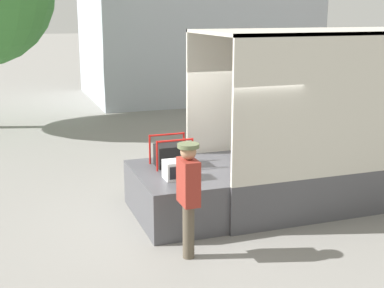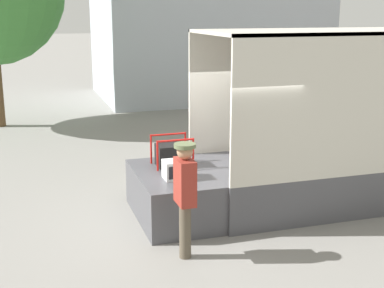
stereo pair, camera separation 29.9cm
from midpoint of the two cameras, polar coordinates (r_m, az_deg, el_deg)
ground_plane at (r=10.06m, az=2.46°, el=-7.36°), size 160.00×160.00×0.00m
tailgate_deck at (r=9.72m, az=-1.17°, el=-5.45°), size 1.31×2.18×0.85m
microwave at (r=9.21m, az=-0.62°, el=-2.73°), size 0.48×0.37×0.32m
portable_generator at (r=9.95m, az=-1.17°, el=-1.13°), size 0.71×0.54×0.56m
worker_person at (r=7.94m, az=0.33°, el=-4.76°), size 0.32×0.44×1.80m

